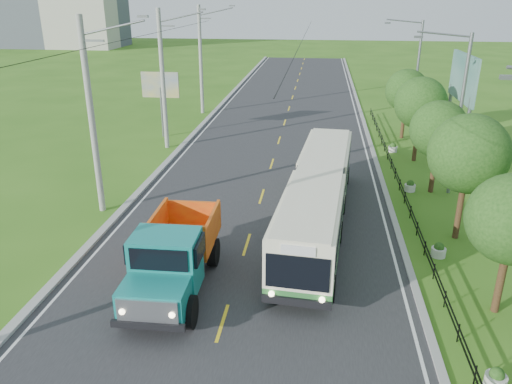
% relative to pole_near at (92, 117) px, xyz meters
% --- Properties ---
extents(ground, '(240.00, 240.00, 0.00)m').
position_rel_pole_near_xyz_m(ground, '(8.26, -9.00, -5.09)').
color(ground, '#346918').
rests_on(ground, ground).
extents(road, '(14.00, 120.00, 0.02)m').
position_rel_pole_near_xyz_m(road, '(8.26, 11.00, -5.08)').
color(road, '#28282B').
rests_on(road, ground).
extents(curb_left, '(0.40, 120.00, 0.15)m').
position_rel_pole_near_xyz_m(curb_left, '(1.06, 11.00, -5.02)').
color(curb_left, '#9E9E99').
rests_on(curb_left, ground).
extents(curb_right, '(0.30, 120.00, 0.10)m').
position_rel_pole_near_xyz_m(curb_right, '(15.41, 11.00, -5.04)').
color(curb_right, '#9E9E99').
rests_on(curb_right, ground).
extents(edge_line_left, '(0.12, 120.00, 0.00)m').
position_rel_pole_near_xyz_m(edge_line_left, '(1.61, 11.00, -5.07)').
color(edge_line_left, silver).
rests_on(edge_line_left, road).
extents(edge_line_right, '(0.12, 120.00, 0.00)m').
position_rel_pole_near_xyz_m(edge_line_right, '(14.91, 11.00, -5.07)').
color(edge_line_right, silver).
rests_on(edge_line_right, road).
extents(centre_dash, '(0.12, 2.20, 0.00)m').
position_rel_pole_near_xyz_m(centre_dash, '(8.26, -9.00, -5.07)').
color(centre_dash, yellow).
rests_on(centre_dash, road).
extents(railing_right, '(0.04, 40.00, 0.60)m').
position_rel_pole_near_xyz_m(railing_right, '(16.26, 5.00, -4.79)').
color(railing_right, black).
rests_on(railing_right, ground).
extents(pole_near, '(3.51, 0.32, 10.00)m').
position_rel_pole_near_xyz_m(pole_near, '(0.00, 0.00, 0.00)').
color(pole_near, gray).
rests_on(pole_near, ground).
extents(pole_mid, '(3.51, 0.32, 10.00)m').
position_rel_pole_near_xyz_m(pole_mid, '(0.00, 12.00, 0.00)').
color(pole_mid, gray).
rests_on(pole_mid, ground).
extents(pole_far, '(3.51, 0.32, 10.00)m').
position_rel_pole_near_xyz_m(pole_far, '(0.00, 24.00, 0.00)').
color(pole_far, gray).
rests_on(pole_far, ground).
extents(tree_third, '(3.60, 3.62, 6.00)m').
position_rel_pole_near_xyz_m(tree_third, '(18.12, -0.86, -1.11)').
color(tree_third, '#382314').
rests_on(tree_third, ground).
extents(tree_fourth, '(3.24, 3.31, 5.40)m').
position_rel_pole_near_xyz_m(tree_fourth, '(18.12, 5.14, -1.51)').
color(tree_fourth, '#382314').
rests_on(tree_fourth, ground).
extents(tree_fifth, '(3.48, 3.52, 5.80)m').
position_rel_pole_near_xyz_m(tree_fifth, '(18.12, 11.14, -1.24)').
color(tree_fifth, '#382314').
rests_on(tree_fifth, ground).
extents(tree_back, '(3.30, 3.36, 5.50)m').
position_rel_pole_near_xyz_m(tree_back, '(18.12, 17.14, -1.44)').
color(tree_back, '#382314').
rests_on(tree_back, ground).
extents(streetlight_mid, '(3.02, 0.20, 9.07)m').
position_rel_pole_near_xyz_m(streetlight_mid, '(18.90, 5.00, -0.19)').
color(streetlight_mid, slate).
rests_on(streetlight_mid, ground).
extents(streetlight_far, '(3.02, 0.20, 9.07)m').
position_rel_pole_near_xyz_m(streetlight_far, '(18.90, 19.00, -0.19)').
color(streetlight_far, slate).
rests_on(streetlight_far, ground).
extents(planter_front, '(0.64, 0.64, 0.67)m').
position_rel_pole_near_xyz_m(planter_front, '(16.86, -11.00, -4.81)').
color(planter_front, silver).
rests_on(planter_front, ground).
extents(planter_near, '(0.64, 0.64, 0.67)m').
position_rel_pole_near_xyz_m(planter_near, '(16.86, -3.00, -4.81)').
color(planter_near, silver).
rests_on(planter_near, ground).
extents(planter_mid, '(0.64, 0.64, 0.67)m').
position_rel_pole_near_xyz_m(planter_mid, '(16.86, 5.00, -4.81)').
color(planter_mid, silver).
rests_on(planter_mid, ground).
extents(planter_far, '(0.64, 0.64, 0.67)m').
position_rel_pole_near_xyz_m(planter_far, '(16.86, 13.00, -4.81)').
color(planter_far, silver).
rests_on(planter_far, ground).
extents(billboard_left, '(3.00, 0.20, 5.20)m').
position_rel_pole_near_xyz_m(billboard_left, '(-1.24, 15.00, -1.23)').
color(billboard_left, slate).
rests_on(billboard_left, ground).
extents(billboard_right, '(0.24, 6.00, 7.30)m').
position_rel_pole_near_xyz_m(billboard_right, '(20.56, 11.00, 0.25)').
color(billboard_right, slate).
rests_on(billboard_right, ground).
extents(bus, '(3.79, 15.67, 3.00)m').
position_rel_pole_near_xyz_m(bus, '(11.48, -0.66, -3.29)').
color(bus, '#2F7533').
rests_on(bus, ground).
extents(dump_truck, '(2.77, 6.79, 2.83)m').
position_rel_pole_near_xyz_m(dump_truck, '(6.00, -7.02, -3.49)').
color(dump_truck, '#168680').
rests_on(dump_truck, ground).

